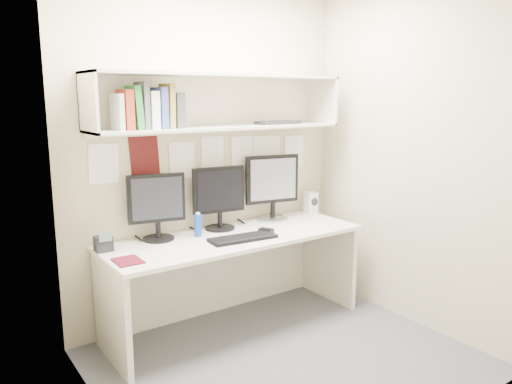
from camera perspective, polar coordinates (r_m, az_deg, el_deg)
floor at (r=3.57m, az=3.53°, el=-18.64°), size 2.40×2.00×0.01m
wall_back at (r=3.97m, az=-5.28°, el=4.18°), size 2.40×0.02×2.60m
wall_front at (r=2.46m, az=18.53°, el=-0.44°), size 2.40×0.02×2.60m
wall_left at (r=2.58m, az=-17.50°, el=0.13°), size 0.02×2.00×2.60m
wall_right at (r=4.00m, az=17.39°, el=3.78°), size 0.02×2.00×2.60m
desk at (r=3.90m, az=-2.44°, el=-10.08°), size 2.00×0.70×0.73m
overhead_hutch at (r=3.82m, az=-4.33°, el=10.25°), size 2.00×0.38×0.40m
pinned_papers at (r=3.97m, az=-5.22°, el=3.45°), size 1.92×0.01×0.48m
monitor_left at (r=3.67m, az=-11.28°, el=-1.39°), size 0.41×0.23×0.49m
monitor_center at (r=3.90m, az=-4.25°, el=-0.43°), size 0.42×0.23×0.49m
monitor_right at (r=4.18m, az=1.88°, el=0.71°), size 0.47×0.26×0.55m
keyboard at (r=3.65m, az=-1.52°, el=-5.29°), size 0.51×0.22×0.02m
mouse at (r=3.84m, az=1.16°, el=-4.43°), size 0.10×0.12×0.03m
speaker at (r=4.47m, az=6.28°, el=-1.25°), size 0.11×0.11×0.19m
blue_bottle at (r=3.75m, az=-6.64°, el=-3.77°), size 0.06×0.06×0.18m
maroon_notebook at (r=3.29m, az=-14.44°, el=-7.63°), size 0.16×0.20×0.01m
desk_phone at (r=3.53m, az=-17.04°, el=-5.64°), size 0.12×0.11×0.14m
book_stack at (r=3.50m, az=-12.17°, el=9.29°), size 0.47×0.19×0.31m
hutch_tray at (r=4.05m, az=2.50°, el=7.94°), size 0.38×0.16×0.03m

